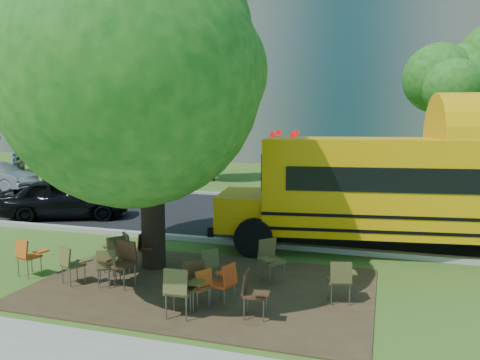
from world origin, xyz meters
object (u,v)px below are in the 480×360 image
(school_bus, at_px, (474,188))
(chair_4, at_px, (180,287))
(chair_10, at_px, (147,246))
(chair_9, at_px, (121,249))
(bg_car_red, at_px, (97,179))
(black_car, at_px, (67,198))
(chair_7, at_px, (252,290))
(chair_12, at_px, (270,256))
(chair_1, at_px, (71,262))
(chair_11, at_px, (209,263))
(chair_13, at_px, (341,277))
(main_tree, at_px, (149,38))
(pedestrian_a, at_px, (16,165))
(chair_14, at_px, (201,284))
(pedestrian_b, at_px, (19,163))
(chair_5, at_px, (195,280))
(chair_2, at_px, (108,263))
(chair_8, at_px, (116,251))
(chair_6, at_px, (225,280))
(chair_3, at_px, (122,259))
(chair_0, at_px, (28,253))

(school_bus, height_order, chair_4, school_bus)
(chair_4, height_order, chair_10, chair_4)
(school_bus, distance_m, chair_4, 8.32)
(chair_9, height_order, bg_car_red, bg_car_red)
(bg_car_red, bearing_deg, black_car, -177.93)
(chair_10, distance_m, black_car, 6.86)
(chair_7, xyz_separation_m, chair_9, (-3.55, 1.51, 0.04))
(chair_9, height_order, chair_12, chair_12)
(bg_car_red, bearing_deg, chair_12, -154.53)
(chair_1, distance_m, chair_11, 2.90)
(chair_4, distance_m, chair_13, 3.04)
(main_tree, bearing_deg, pedestrian_a, 140.82)
(chair_13, distance_m, chair_14, 2.63)
(bg_car_red, relative_size, pedestrian_b, 2.58)
(chair_5, bearing_deg, main_tree, -85.88)
(school_bus, bearing_deg, chair_2, -155.00)
(chair_12, height_order, chair_14, chair_12)
(chair_8, bearing_deg, main_tree, 2.99)
(chair_8, xyz_separation_m, chair_12, (3.42, 0.55, 0.01))
(chair_8, bearing_deg, chair_6, -68.52)
(chair_12, bearing_deg, main_tree, -52.69)
(chair_4, distance_m, chair_9, 3.01)
(chair_10, bearing_deg, chair_7, 63.03)
(chair_14, height_order, pedestrian_b, pedestrian_b)
(chair_3, distance_m, chair_9, 0.93)
(chair_3, distance_m, chair_7, 3.13)
(school_bus, distance_m, pedestrian_b, 25.85)
(black_car, bearing_deg, school_bus, -115.60)
(bg_car_red, bearing_deg, chair_11, -159.38)
(chair_1, distance_m, chair_12, 4.20)
(chair_11, relative_size, black_car, 0.19)
(chair_1, xyz_separation_m, chair_8, (0.53, 0.86, 0.05))
(chair_10, bearing_deg, chair_11, 73.74)
(chair_2, bearing_deg, pedestrian_a, 110.12)
(chair_2, distance_m, chair_4, 2.35)
(chair_14, relative_size, bg_car_red, 0.16)
(chair_10, bearing_deg, chair_13, 84.55)
(chair_9, relative_size, pedestrian_a, 0.57)
(chair_0, height_order, chair_5, chair_5)
(chair_5, relative_size, black_car, 0.20)
(main_tree, height_order, chair_11, main_tree)
(chair_12, distance_m, chair_14, 1.95)
(chair_13, bearing_deg, chair_4, -166.16)
(chair_6, distance_m, chair_13, 2.19)
(school_bus, bearing_deg, chair_6, -141.67)
(main_tree, relative_size, chair_1, 10.53)
(chair_0, height_order, chair_8, chair_8)
(main_tree, height_order, chair_9, main_tree)
(chair_6, distance_m, chair_11, 1.15)
(chair_6, distance_m, pedestrian_a, 24.10)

